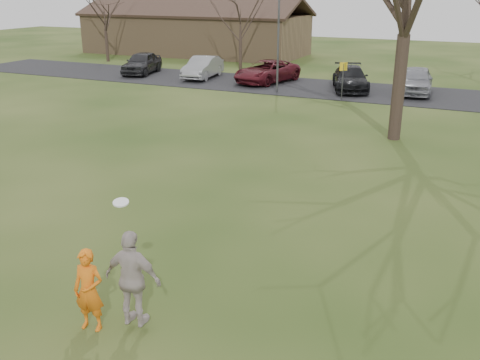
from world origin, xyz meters
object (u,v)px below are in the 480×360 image
object	(u,v)px
car_1	(203,67)
building	(195,32)
car_4	(416,80)
car_2	(267,71)
player_defender	(89,290)
car_0	(142,63)
lamp_post	(279,23)
car_3	(350,78)
catching_play	(133,279)

from	to	relation	value
car_1	building	world-z (taller)	building
car_4	building	xyz separation A→B (m)	(-21.45, 12.47, 1.12)
car_1	building	xyz separation A→B (m)	(-7.49, 12.59, 1.17)
car_2	car_4	bearing A→B (deg)	13.54
player_defender	car_1	size ratio (longest dim) A/B	0.36
car_0	lamp_post	size ratio (longest dim) A/B	0.71
car_4	building	bearing A→B (deg)	144.78
car_0	car_3	world-z (taller)	car_0
player_defender	car_2	size ratio (longest dim) A/B	0.31
car_1	car_3	size ratio (longest dim) A/B	0.91
car_1	car_0	bearing A→B (deg)	174.51
lamp_post	catching_play	bearing A→B (deg)	-75.52
car_0	car_1	distance (m)	4.89
catching_play	lamp_post	size ratio (longest dim) A/B	0.39
car_0	car_2	size ratio (longest dim) A/B	0.88
car_2	player_defender	bearing A→B (deg)	-61.28
car_4	car_0	bearing A→B (deg)	175.57
car_2	car_3	bearing A→B (deg)	9.41
building	car_0	bearing A→B (deg)	-78.40
car_2	lamp_post	size ratio (longest dim) A/B	0.81
car_0	car_2	xyz separation A→B (m)	(9.52, 0.24, -0.06)
car_1	car_4	world-z (taller)	car_4
car_4	catching_play	world-z (taller)	catching_play
car_2	catching_play	size ratio (longest dim) A/B	2.06
building	car_1	bearing A→B (deg)	-59.25
player_defender	car_4	size ratio (longest dim) A/B	0.35
car_0	building	world-z (taller)	building
car_4	car_2	bearing A→B (deg)	174.73
car_1	catching_play	distance (m)	28.65
car_3	player_defender	bearing A→B (deg)	-105.30
car_0	lamp_post	distance (m)	12.16
player_defender	lamp_post	bearing A→B (deg)	92.80
player_defender	car_2	distance (m)	27.18
player_defender	catching_play	distance (m)	0.88
car_0	car_4	xyz separation A→B (m)	(18.85, 0.20, 0.01)
car_0	lamp_post	bearing A→B (deg)	-26.78
car_3	car_4	world-z (taller)	car_4
car_1	lamp_post	size ratio (longest dim) A/B	0.70
car_2	building	world-z (taller)	building
car_3	catching_play	world-z (taller)	catching_play
car_4	car_3	bearing A→B (deg)	-179.11
catching_play	building	distance (m)	43.28
catching_play	lamp_post	xyz separation A→B (m)	(-5.92, 22.91, 2.90)
car_1	lamp_post	xyz separation A→B (m)	(6.51, -2.91, 3.21)
car_1	car_3	world-z (taller)	car_1
car_1	building	bearing A→B (deg)	114.32
car_1	lamp_post	world-z (taller)	lamp_post
building	lamp_post	size ratio (longest dim) A/B	3.29
car_3	car_0	bearing A→B (deg)	160.82
player_defender	car_3	xyz separation A→B (m)	(-1.43, 25.83, -0.06)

